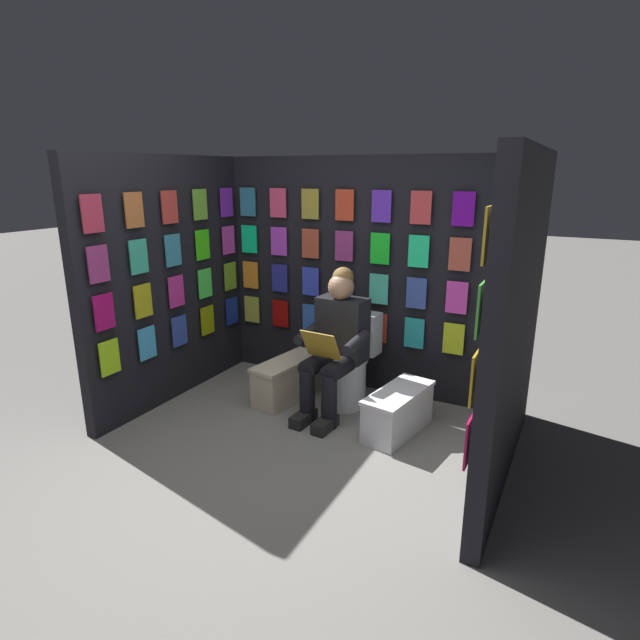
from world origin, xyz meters
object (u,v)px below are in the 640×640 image
toilet (348,366)px  comic_longbox_far (398,411)px  person_reading (335,343)px  comic_longbox_near (287,379)px

toilet → comic_longbox_far: (-0.57, 0.32, -0.16)m
person_reading → comic_longbox_far: bearing=174.2°
comic_longbox_far → person_reading: bearing=-0.3°
toilet → person_reading: (0.01, 0.23, 0.27)m
comic_longbox_far → comic_longbox_near: bearing=2.2°
person_reading → comic_longbox_far: person_reading is taller
toilet → comic_longbox_near: (0.49, 0.19, -0.15)m
person_reading → comic_longbox_near: (0.47, -0.03, -0.42)m
comic_longbox_near → toilet: bearing=-150.3°
person_reading → comic_longbox_near: person_reading is taller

